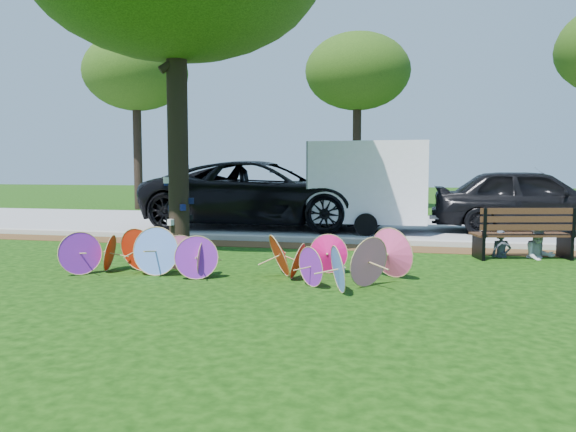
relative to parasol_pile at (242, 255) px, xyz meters
name	(u,v)px	position (x,y,z in m)	size (l,w,h in m)	color
ground	(226,286)	(-0.03, -0.66, -0.36)	(90.00, 90.00, 0.00)	black
mulch_strip	(291,245)	(-0.03, 3.84, -0.36)	(90.00, 1.00, 0.01)	#472D16
curb	(297,239)	(-0.03, 4.54, -0.30)	(90.00, 0.30, 0.12)	#B7B5AD
street	(324,225)	(-0.03, 8.69, -0.36)	(90.00, 8.00, 0.01)	gray
parasol_pile	(242,255)	(0.00, 0.00, 0.00)	(5.79, 1.92, 0.84)	red
black_van	(264,194)	(-1.67, 7.59, 0.62)	(3.28, 7.11, 1.98)	black
dark_pickup	(531,200)	(5.80, 7.74, 0.53)	(2.10, 5.22, 1.78)	black
cargo_trailer	(370,182)	(1.51, 7.02, 1.03)	(3.11, 1.97, 2.78)	white
park_bench	(521,233)	(4.77, 3.09, 0.14)	(1.91, 0.73, 1.00)	black
person_left	(502,231)	(4.42, 3.14, 0.15)	(0.38, 0.25, 1.04)	#39414E
person_right	(540,226)	(5.12, 3.14, 0.28)	(0.62, 0.49, 1.29)	silver
bg_trees	(354,66)	(0.30, 13.86, 5.40)	(22.79, 7.06, 7.40)	black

